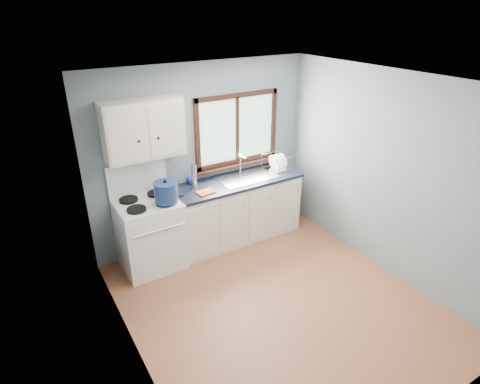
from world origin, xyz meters
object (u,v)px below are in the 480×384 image
thermos (194,176)px  base_cabinets (237,212)px  skillet (166,199)px  sink (247,181)px  stockpot (166,192)px  dish_rack (278,165)px  utensil_crock (174,184)px  gas_range (150,232)px

thermos → base_cabinets: bearing=-7.5°
thermos → skillet: bearing=-154.2°
sink → skillet: (-1.28, -0.16, 0.12)m
stockpot → dish_rack: 1.88m
skillet → utensil_crock: size_ratio=0.95×
gas_range → thermos: gas_range is taller
utensil_crock → dish_rack: bearing=-4.4°
utensil_crock → thermos: (0.25, -0.10, 0.09)m
dish_rack → utensil_crock: bearing=174.0°
gas_range → skillet: 0.55m
skillet → dish_rack: bearing=14.9°
sink → thermos: thermos is taller
skillet → base_cabinets: bearing=16.6°
base_cabinets → skillet: (-1.10, -0.16, 0.57)m
gas_range → sink: gas_range is taller
base_cabinets → utensil_crock: 1.05m
skillet → stockpot: bearing=-90.1°
dish_rack → base_cabinets: bearing=-177.6°
gas_range → dish_rack: bearing=2.0°
stockpot → utensil_crock: utensil_crock is taller
sink → skillet: sink is taller
sink → utensil_crock: bearing=170.2°
skillet → thermos: bearing=34.1°
sink → dish_rack: bearing=5.3°
skillet → dish_rack: (1.86, 0.21, -0.00)m
base_cabinets → stockpot: (-1.11, -0.19, 0.68)m
stockpot → dish_rack: stockpot is taller
gas_range → skillet: size_ratio=3.83×
stockpot → base_cabinets: bearing=9.7°
utensil_crock → stockpot: bearing=-124.8°
skillet → gas_range: bearing=152.9°
skillet → sink: bearing=15.4°
base_cabinets → thermos: thermos is taller
base_cabinets → dish_rack: dish_rack is taller
base_cabinets → skillet: 1.25m
gas_range → stockpot: (0.20, -0.17, 0.59)m
stockpot → dish_rack: (1.86, 0.24, -0.11)m
thermos → dish_rack: bearing=-1.1°
utensil_crock → skillet: bearing=-126.5°
skillet → thermos: size_ratio=1.09×
base_cabinets → utensil_crock: (-0.85, 0.18, 0.59)m
thermos → dish_rack: (1.36, -0.03, -0.10)m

